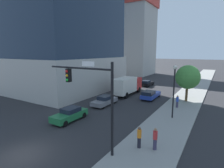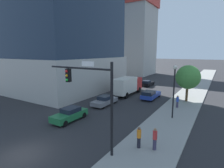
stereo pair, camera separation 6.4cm
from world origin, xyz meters
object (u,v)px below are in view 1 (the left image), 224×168
at_px(pedestrian_red_shirt, 155,139).
at_px(car_blue, 150,95).
at_px(pedestrian_orange_shirt, 139,137).
at_px(box_truck, 127,85).
at_px(construction_building, 130,33).
at_px(car_green, 70,114).
at_px(street_tree, 188,77).
at_px(car_gray, 105,101).
at_px(car_black, 147,83).
at_px(traffic_light_pole, 92,90).
at_px(street_lamp, 174,84).
at_px(pedestrian_blue_shirt, 177,101).

bearing_deg(pedestrian_red_shirt, car_blue, 110.68).
distance_m(pedestrian_orange_shirt, pedestrian_red_shirt, 1.21).
bearing_deg(box_truck, pedestrian_red_shirt, -57.00).
bearing_deg(car_blue, construction_building, 121.11).
height_order(car_green, pedestrian_red_shirt, pedestrian_red_shirt).
relative_size(street_tree, car_gray, 1.20).
bearing_deg(car_gray, car_black, 90.00).
distance_m(street_tree, box_truck, 10.03).
xyz_separation_m(car_gray, pedestrian_red_shirt, (10.15, -8.37, 0.38)).
xyz_separation_m(car_gray, box_truck, (0.00, 7.26, 1.14)).
distance_m(car_green, box_truck, 14.34).
bearing_deg(street_tree, pedestrian_orange_shirt, -92.83).
relative_size(box_truck, pedestrian_orange_shirt, 4.46).
bearing_deg(traffic_light_pole, car_black, 101.98).
relative_size(street_tree, box_truck, 0.72).
distance_m(construction_building, car_black, 26.90).
xyz_separation_m(street_tree, pedestrian_orange_shirt, (-0.81, -16.50, -2.82)).
xyz_separation_m(street_tree, car_blue, (-5.37, -1.03, -3.12)).
xyz_separation_m(street_tree, car_gray, (-9.81, -7.78, -3.18)).
height_order(street_tree, car_blue, street_tree).
height_order(street_tree, car_green, street_tree).
height_order(street_lamp, car_blue, street_lamp).
height_order(street_lamp, street_tree, street_lamp).
distance_m(street_lamp, car_blue, 9.66).
relative_size(construction_building, pedestrian_blue_shirt, 20.95).
bearing_deg(construction_building, pedestrian_red_shirt, -62.20).
relative_size(street_tree, car_blue, 1.15).
bearing_deg(pedestrian_orange_shirt, car_blue, 106.39).
height_order(street_lamp, box_truck, street_lamp).
bearing_deg(street_tree, pedestrian_red_shirt, -88.79).
distance_m(car_gray, pedestrian_orange_shirt, 12.53).
bearing_deg(street_lamp, car_green, -146.55).
xyz_separation_m(traffic_light_pole, pedestrian_orange_shirt, (3.03, 2.01, -3.80)).
bearing_deg(pedestrian_orange_shirt, traffic_light_pole, -146.37).
relative_size(box_truck, pedestrian_blue_shirt, 4.61).
distance_m(car_black, box_truck, 10.17).
bearing_deg(pedestrian_red_shirt, pedestrian_blue_shirt, 94.00).
bearing_deg(pedestrian_orange_shirt, construction_building, 116.46).
bearing_deg(car_gray, construction_building, 110.31).
xyz_separation_m(box_truck, pedestrian_red_shirt, (10.15, -15.63, -0.76)).
bearing_deg(street_tree, pedestrian_blue_shirt, -97.13).
relative_size(car_blue, pedestrian_blue_shirt, 2.88).
bearing_deg(pedestrian_orange_shirt, box_truck, 119.36).
xyz_separation_m(street_lamp, pedestrian_orange_shirt, (-0.69, -8.08, -3.02)).
bearing_deg(construction_building, pedestrian_orange_shirt, -63.54).
bearing_deg(pedestrian_blue_shirt, street_lamp, -85.09).
bearing_deg(box_truck, pedestrian_blue_shirt, -20.76).
height_order(street_tree, pedestrian_blue_shirt, street_tree).
xyz_separation_m(car_gray, car_blue, (4.44, 6.75, 0.05)).
bearing_deg(pedestrian_orange_shirt, street_lamp, 85.15).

